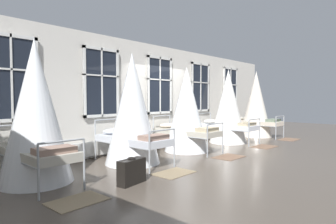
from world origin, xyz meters
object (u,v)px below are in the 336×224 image
(cot_first, at_px, (36,113))
(cot_fifth, at_px, (256,105))
(cot_second, at_px, (132,110))
(suitcase_dark, at_px, (132,171))
(cot_third, at_px, (187,111))
(cot_fourth, at_px, (228,107))

(cot_first, relative_size, cot_fifth, 1.00)
(cot_second, bearing_deg, cot_fifth, -89.28)
(cot_second, bearing_deg, suitcase_dark, 139.49)
(cot_third, height_order, cot_fourth, cot_fourth)
(cot_first, height_order, cot_second, cot_first)
(cot_first, distance_m, cot_fifth, 8.59)
(cot_third, relative_size, suitcase_dark, 4.10)
(cot_first, height_order, cot_third, cot_first)
(cot_second, xyz_separation_m, cot_fourth, (4.28, 0.00, -0.03))
(cot_first, xyz_separation_m, cot_third, (4.24, -0.04, -0.09))
(cot_third, height_order, cot_fifth, cot_fifth)
(cot_first, relative_size, cot_fourth, 1.03)
(cot_first, bearing_deg, cot_fifth, -89.77)
(cot_first, distance_m, cot_second, 2.17)
(cot_first, bearing_deg, cot_third, -89.79)
(cot_fourth, bearing_deg, cot_fifth, -89.53)
(cot_first, bearing_deg, suitcase_dark, -140.28)
(cot_second, height_order, cot_third, cot_second)
(cot_fourth, bearing_deg, suitcase_dark, 103.43)
(suitcase_dark, bearing_deg, cot_second, 40.60)
(cot_third, bearing_deg, suitcase_dark, 111.85)
(cot_fourth, distance_m, cot_fifth, 2.13)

